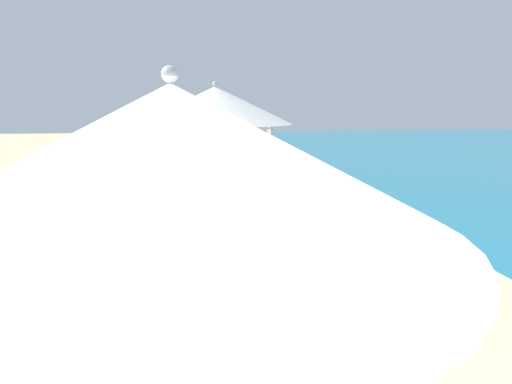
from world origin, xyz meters
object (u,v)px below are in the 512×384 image
Objects in this scene: umbrella_third at (176,112)px; lounger_third_inland at (227,209)px; umbrella_second at (215,106)px; beach_ball at (182,162)px; lounger_second_shoreside at (276,238)px; lounger_third_shoreside at (197,191)px; lounger_farthest_shoreside at (215,167)px; person_walking_mid at (271,139)px; umbrella_nearest at (173,160)px; umbrella_farthest at (198,107)px; lounger_farthest_inland at (236,174)px; person_walking_near at (237,138)px; person_walking_far at (169,137)px.

lounger_third_inland is at bearing -51.10° from umbrella_third.
umbrella_second is 11.96m from beach_ball.
lounger_second_shoreside reaches higher than lounger_third_shoreside.
lounger_farthest_shoreside is 0.81× the size of person_walking_mid.
lounger_second_shoreside is 1.07× the size of lounger_third_inland.
umbrella_farthest is (0.25, 12.15, 0.19)m from umbrella_nearest.
lounger_third_shoreside reaches higher than beach_ball.
umbrella_nearest is 0.93× the size of umbrella_farthest.
umbrella_third is (-0.65, 4.34, -0.12)m from umbrella_second.
umbrella_third is 1.68× the size of lounger_farthest_inland.
lounger_third_inland is 3.88× the size of beach_ball.
person_walking_near reaches higher than person_walking_far.
umbrella_nearest is 3.75m from umbrella_second.
person_walking_far reaches higher than lounger_farthest_inland.
umbrella_nearest is at bearing -87.93° from umbrella_third.
umbrella_nearest reaches higher than person_walking_far.
person_walking_mid reaches higher than beach_ball.
lounger_farthest_inland is at bearing -42.36° from umbrella_farthest.
umbrella_third is 1.99× the size of lounger_farthest_shoreside.
person_walking_far is at bearing -155.77° from person_walking_mid.
person_walking_far is (-1.33, 6.20, -1.35)m from umbrella_farthest.
umbrella_second is at bearing -62.79° from person_walking_mid.
umbrella_nearest is at bearing -165.80° from person_walking_near.
umbrella_second is (0.36, 3.73, 0.21)m from umbrella_nearest.
lounger_third_inland is at bearing -166.23° from person_walking_near.
lounger_second_shoreside is at bearing -80.19° from lounger_farthest_shoreside.
umbrella_nearest reaches higher than lounger_farthest_inland.
umbrella_second is 1.58× the size of person_walking_far.
lounger_farthest_shoreside is (0.58, 1.20, -2.13)m from umbrella_farthest.
umbrella_nearest is 17.37m from person_walking_mid.
umbrella_third reaches higher than lounger_farthest_shoreside.
lounger_farthest_inland reaches higher than beach_ball.
umbrella_third is 4.12m from umbrella_farthest.
lounger_farthest_shoreside is at bearing 86.44° from umbrella_nearest.
lounger_farthest_inland is at bearing -69.88° from person_walking_mid.
umbrella_farthest is 1.60× the size of person_walking_far.
lounger_third_shoreside is 8.64m from person_walking_mid.
lounger_second_shoreside is 8.54m from lounger_farthest_shoreside.
person_walking_near reaches higher than lounger_second_shoreside.
umbrella_third is 7.17× the size of beach_ball.
umbrella_nearest is 7.10m from lounger_third_inland.
person_walking_mid is at bearing 76.28° from umbrella_second.
umbrella_nearest is at bearing -92.49° from lounger_third_inland.
lounger_second_shoreside is (1.38, 4.82, -1.92)m from umbrella_nearest.
person_walking_far is at bearing 83.51° from person_walking_near.
lounger_third_shoreside is at bearing 94.57° from lounger_second_shoreside.
lounger_second_shoreside is 0.58× the size of umbrella_third.
lounger_farthest_shoreside is at bearing 77.98° from umbrella_third.
lounger_third_inland is 5.77m from umbrella_farthest.
lounger_farthest_inland is at bearing -67.50° from beach_ball.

